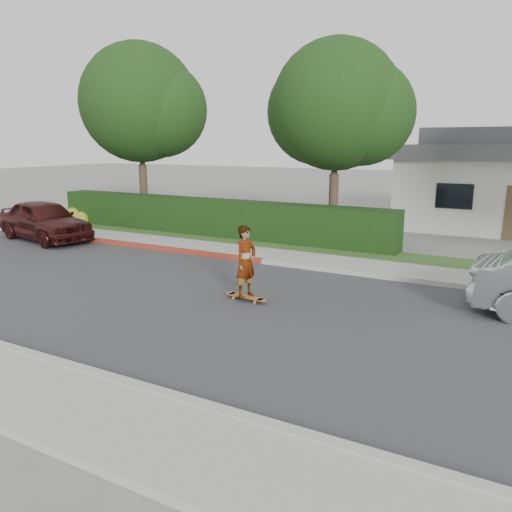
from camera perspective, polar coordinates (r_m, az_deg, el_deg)
The scene contains 14 objects.
ground at distance 12.82m, azimuth -11.83°, elevation -4.16°, with size 120.00×120.00×0.00m, color slate.
road at distance 12.82m, azimuth -11.83°, elevation -4.14°, with size 60.00×8.00×0.01m, color #2D2D30.
curb_near at distance 10.21m, azimuth -26.98°, elevation -9.35°, with size 60.00×0.20×0.15m, color #9E9E99.
curb_far at distance 16.03m, azimuth -2.40°, elevation -0.20°, with size 60.00×0.20×0.15m, color #9E9E99.
curb_red_section at distance 19.03m, azimuth -15.45°, elevation 1.43°, with size 12.00×0.21×0.15m, color maroon.
sidewalk_far at distance 16.79m, azimuth -0.82°, elevation 0.36°, with size 60.00×1.60×0.12m, color gray.
planting_strip at distance 18.17m, azimuth 1.64°, elevation 1.29°, with size 60.00×1.60×0.10m, color #2D4C1E.
hedge at distance 20.06m, azimuth -5.26°, elevation 4.36°, with size 15.00×1.00×1.50m, color black.
flowering_shrub at distance 24.36m, azimuth -19.77°, elevation 4.17°, with size 1.40×1.00×0.90m.
tree_left at distance 23.82m, azimuth -12.88°, elevation 16.33°, with size 5.99×5.21×8.00m.
tree_center at distance 19.64m, azimuth 9.33°, elevation 16.23°, with size 5.66×4.84×7.44m.
skateboard at distance 11.91m, azimuth -1.15°, elevation -4.69°, with size 1.16×0.34×0.11m.
skateboarder at distance 11.68m, azimuth -1.17°, elevation -0.63°, with size 0.62×0.41×1.70m, color white.
car_maroon at distance 20.82m, azimuth -23.01°, elevation 3.79°, with size 1.84×4.57×1.56m, color #3D1413.
Camera 1 is at (8.01, -9.30, 3.69)m, focal length 35.00 mm.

